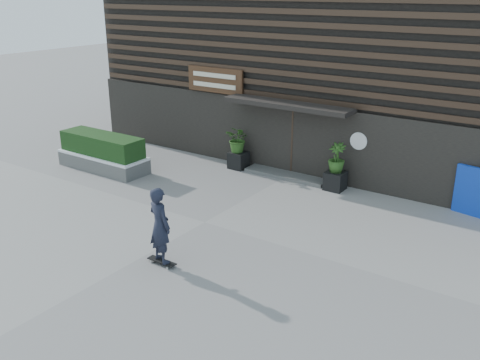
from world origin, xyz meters
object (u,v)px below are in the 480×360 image
Objects in this scene: planter_pot_right at (335,181)px; raised_bed at (104,162)px; skateboarder at (160,225)px; planter_pot_left at (238,160)px.

planter_pot_right is 8.24m from raised_bed.
raised_bed is at bearing -159.90° from planter_pot_right.
skateboarder reaches higher than raised_bed.
planter_pot_right is (3.80, 0.00, 0.00)m from planter_pot_left.
planter_pot_left is 1.00× the size of planter_pot_right.
raised_bed is (-7.73, -2.83, -0.05)m from planter_pot_right.
planter_pot_left is 4.85m from raised_bed.
skateboarder is (6.47, -4.02, 0.76)m from raised_bed.
planter_pot_right is 7.00m from skateboarder.
skateboarder is at bearing -100.43° from planter_pot_right.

